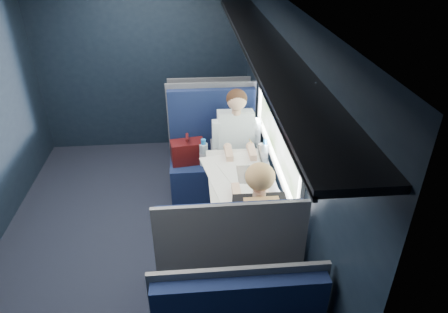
{
  "coord_description": "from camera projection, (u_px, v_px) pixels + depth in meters",
  "views": [
    {
      "loc": [
        0.62,
        -3.17,
        2.81
      ],
      "look_at": [
        0.9,
        0.0,
        0.95
      ],
      "focal_mm": 32.0,
      "sensor_mm": 36.0,
      "label": 1
    }
  ],
  "objects": [
    {
      "name": "seat_bay_near",
      "position": [
        212.0,
        158.0,
        4.69
      ],
      "size": [
        1.04,
        0.62,
        1.26
      ],
      "color": "#0D163A",
      "rests_on": "ground"
    },
    {
      "name": "papers",
      "position": [
        238.0,
        175.0,
        3.8
      ],
      "size": [
        0.71,
        0.9,
        0.01
      ],
      "primitive_type": "cube",
      "rotation": [
        0.0,
        0.0,
        0.2
      ],
      "color": "white",
      "rests_on": "table"
    },
    {
      "name": "table",
      "position": [
        238.0,
        182.0,
        3.84
      ],
      "size": [
        0.62,
        1.0,
        0.74
      ],
      "color": "#54565E",
      "rests_on": "ground"
    },
    {
      "name": "laptop",
      "position": [
        255.0,
        169.0,
        3.77
      ],
      "size": [
        0.25,
        0.32,
        0.24
      ],
      "color": "silver",
      "rests_on": "table"
    },
    {
      "name": "man",
      "position": [
        237.0,
        142.0,
        4.42
      ],
      "size": [
        0.53,
        0.56,
        1.32
      ],
      "color": "black",
      "rests_on": "ground"
    },
    {
      "name": "bottle_small",
      "position": [
        265.0,
        152.0,
        3.96
      ],
      "size": [
        0.07,
        0.07,
        0.25
      ],
      "color": "silver",
      "rests_on": "table"
    },
    {
      "name": "room_shell",
      "position": [
        120.0,
        107.0,
        3.35
      ],
      "size": [
        3.0,
        4.4,
        2.4
      ],
      "color": "black",
      "rests_on": "ground"
    },
    {
      "name": "cup",
      "position": [
        261.0,
        148.0,
        4.18
      ],
      "size": [
        0.06,
        0.06,
        0.08
      ],
      "primitive_type": "cylinder",
      "color": "white",
      "rests_on": "table"
    },
    {
      "name": "seat_row_front",
      "position": [
        209.0,
        125.0,
        5.5
      ],
      "size": [
        1.04,
        0.51,
        1.16
      ],
      "color": "#0D163A",
      "rests_on": "ground"
    },
    {
      "name": "woman",
      "position": [
        256.0,
        223.0,
        3.2
      ],
      "size": [
        0.53,
        0.56,
        1.32
      ],
      "color": "black",
      "rests_on": "ground"
    },
    {
      "name": "ground",
      "position": [
        137.0,
        240.0,
        4.1
      ],
      "size": [
        2.8,
        4.2,
        0.01
      ],
      "primitive_type": "cube",
      "color": "black"
    },
    {
      "name": "seat_bay_far",
      "position": [
        227.0,
        269.0,
        3.2
      ],
      "size": [
        1.04,
        0.62,
        1.26
      ],
      "color": "#0D163A",
      "rests_on": "ground"
    }
  ]
}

